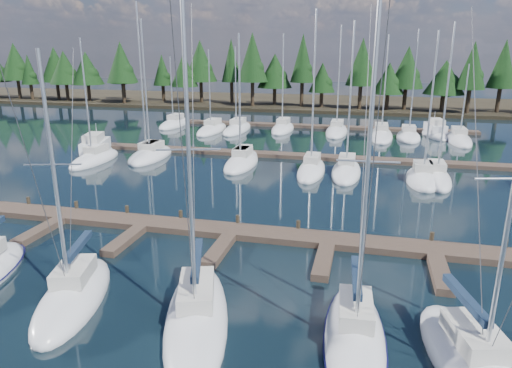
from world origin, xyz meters
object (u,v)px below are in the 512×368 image
(front_sailboat_3, at_px, (197,317))
(front_sailboat_5, at_px, (476,367))
(motor_yacht_right, at_px, (435,133))
(front_sailboat_2, at_px, (74,296))
(motor_yacht_left, at_px, (96,152))
(front_sailboat_4, at_px, (355,337))
(main_dock, at_px, (231,235))

(front_sailboat_3, xyz_separation_m, front_sailboat_5, (10.98, -0.56, 0.00))
(motor_yacht_right, bearing_deg, front_sailboat_3, -107.59)
(front_sailboat_2, relative_size, motor_yacht_right, 1.49)
(front_sailboat_3, relative_size, motor_yacht_right, 1.73)
(front_sailboat_2, relative_size, motor_yacht_left, 1.34)
(front_sailboat_5, relative_size, motor_yacht_left, 1.51)
(front_sailboat_4, bearing_deg, motor_yacht_right, 79.69)
(front_sailboat_4, height_order, front_sailboat_5, front_sailboat_4)
(front_sailboat_3, xyz_separation_m, motor_yacht_right, (15.49, 48.86, 0.15))
(main_dock, relative_size, front_sailboat_2, 3.61)
(front_sailboat_4, distance_m, motor_yacht_left, 39.26)
(front_sailboat_4, xyz_separation_m, motor_yacht_left, (-28.62, 26.87, 0.18))
(front_sailboat_4, bearing_deg, front_sailboat_5, -9.71)
(motor_yacht_left, bearing_deg, front_sailboat_2, -59.47)
(motor_yacht_left, height_order, motor_yacht_right, motor_yacht_left)
(front_sailboat_2, distance_m, front_sailboat_5, 17.21)
(main_dock, xyz_separation_m, motor_yacht_right, (16.76, 39.67, 0.24))
(front_sailboat_2, bearing_deg, front_sailboat_3, -2.75)
(front_sailboat_4, bearing_deg, main_dock, 131.27)
(main_dock, height_order, front_sailboat_2, front_sailboat_2)
(front_sailboat_3, bearing_deg, front_sailboat_5, -2.94)
(front_sailboat_5, bearing_deg, front_sailboat_3, 177.06)
(front_sailboat_3, height_order, motor_yacht_left, front_sailboat_3)
(main_dock, height_order, motor_yacht_right, motor_yacht_right)
(main_dock, xyz_separation_m, front_sailboat_5, (12.25, -9.75, 0.08))
(main_dock, xyz_separation_m, front_sailboat_4, (7.90, -9.00, 0.09))
(main_dock, height_order, motor_yacht_left, motor_yacht_left)
(front_sailboat_4, relative_size, front_sailboat_5, 1.02)
(front_sailboat_2, xyz_separation_m, front_sailboat_4, (12.84, -0.12, 0.01))
(front_sailboat_3, relative_size, front_sailboat_5, 1.03)
(main_dock, xyz_separation_m, motor_yacht_left, (-20.72, 17.87, 0.27))
(front_sailboat_5, bearing_deg, front_sailboat_4, 170.29)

